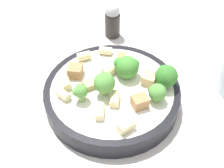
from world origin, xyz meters
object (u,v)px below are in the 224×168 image
(broccoli_floret_0, at_px, (105,83))
(rigatoni_1, at_px, (106,51))
(broccoli_floret_3, at_px, (157,92))
(rigatoni_2, at_px, (64,95))
(rigatoni_5, at_px, (66,83))
(rigatoni_7, at_px, (84,56))
(chicken_chunk_3, at_px, (90,84))
(rigatoni_6, at_px, (115,99))
(broccoli_floret_1, at_px, (126,66))
(broccoli_floret_4, at_px, (80,91))
(rigatoni_4, at_px, (109,70))
(chicken_chunk_0, at_px, (149,79))
(rigatoni_0, at_px, (100,111))
(rigatoni_3, at_px, (126,126))
(chicken_chunk_1, at_px, (121,57))
(pasta_bowl, at_px, (112,94))
(chicken_chunk_4, at_px, (75,71))
(pepper_shaker, at_px, (112,20))
(broccoli_floret_2, at_px, (166,76))
(chicken_chunk_2, at_px, (141,101))

(broccoli_floret_0, relative_size, rigatoni_1, 1.90)
(broccoli_floret_3, height_order, rigatoni_2, broccoli_floret_3)
(rigatoni_5, height_order, rigatoni_7, same)
(chicken_chunk_3, bearing_deg, rigatoni_5, 40.33)
(rigatoni_6, bearing_deg, rigatoni_5, 18.38)
(broccoli_floret_1, distance_m, chicken_chunk_3, 0.07)
(broccoli_floret_4, distance_m, rigatoni_4, 0.08)
(rigatoni_6, bearing_deg, broccoli_floret_4, 36.86)
(chicken_chunk_0, bearing_deg, rigatoni_0, 81.87)
(broccoli_floret_0, height_order, rigatoni_1, broccoli_floret_0)
(broccoli_floret_0, bearing_deg, broccoli_floret_1, -86.05)
(rigatoni_7, height_order, chicken_chunk_0, chicken_chunk_0)
(rigatoni_2, distance_m, rigatoni_4, 0.09)
(rigatoni_3, relative_size, rigatoni_6, 0.96)
(chicken_chunk_0, relative_size, chicken_chunk_3, 1.25)
(broccoli_floret_1, bearing_deg, chicken_chunk_1, -40.01)
(broccoli_floret_1, distance_m, rigatoni_4, 0.03)
(pasta_bowl, height_order, chicken_chunk_4, chicken_chunk_4)
(chicken_chunk_4, bearing_deg, pepper_shaker, -70.03)
(broccoli_floret_1, relative_size, broccoli_floret_4, 1.25)
(chicken_chunk_3, bearing_deg, rigatoni_3, 165.31)
(rigatoni_5, xyz_separation_m, chicken_chunk_0, (-0.10, -0.10, 0.00))
(pasta_bowl, bearing_deg, broccoli_floret_1, -84.17)
(rigatoni_1, bearing_deg, pasta_bowl, 139.44)
(broccoli_floret_1, relative_size, rigatoni_7, 1.71)
(broccoli_floret_2, bearing_deg, broccoli_floret_3, 102.64)
(broccoli_floret_3, distance_m, chicken_chunk_2, 0.03)
(chicken_chunk_3, bearing_deg, rigatoni_4, -95.35)
(rigatoni_0, xyz_separation_m, rigatoni_3, (-0.05, -0.00, 0.00))
(broccoli_floret_0, relative_size, rigatoni_2, 2.00)
(chicken_chunk_0, height_order, pepper_shaker, pepper_shaker)
(broccoli_floret_0, relative_size, chicken_chunk_3, 2.31)
(rigatoni_4, bearing_deg, broccoli_floret_3, -177.23)
(chicken_chunk_1, height_order, chicken_chunk_4, chicken_chunk_4)
(broccoli_floret_2, relative_size, rigatoni_4, 1.56)
(rigatoni_0, bearing_deg, chicken_chunk_0, -98.13)
(rigatoni_3, distance_m, pepper_shaker, 0.28)
(broccoli_floret_0, distance_m, chicken_chunk_1, 0.09)
(broccoli_floret_4, height_order, rigatoni_5, broccoli_floret_4)
(broccoli_floret_4, height_order, chicken_chunk_0, broccoli_floret_4)
(broccoli_floret_3, height_order, broccoli_floret_4, same)
(rigatoni_1, distance_m, rigatoni_4, 0.06)
(chicken_chunk_4, bearing_deg, broccoli_floret_1, -137.76)
(rigatoni_7, distance_m, chicken_chunk_2, 0.15)
(chicken_chunk_0, distance_m, chicken_chunk_3, 0.10)
(rigatoni_4, bearing_deg, broccoli_floret_4, 94.79)
(broccoli_floret_1, xyz_separation_m, broccoli_floret_2, (-0.07, -0.02, 0.00))
(rigatoni_4, bearing_deg, chicken_chunk_3, 84.65)
(broccoli_floret_1, height_order, rigatoni_1, broccoli_floret_1)
(pasta_bowl, relative_size, broccoli_floret_2, 5.62)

